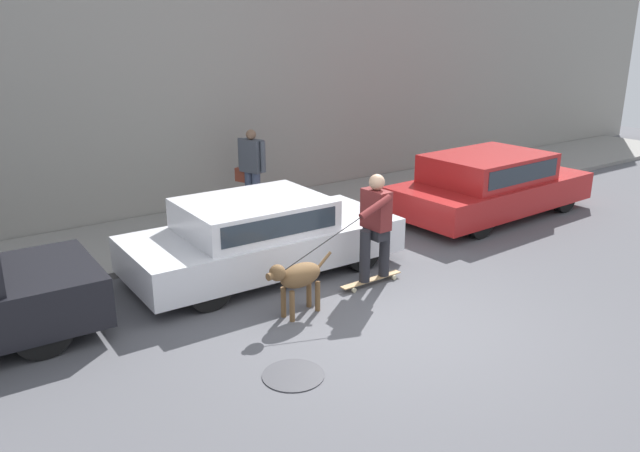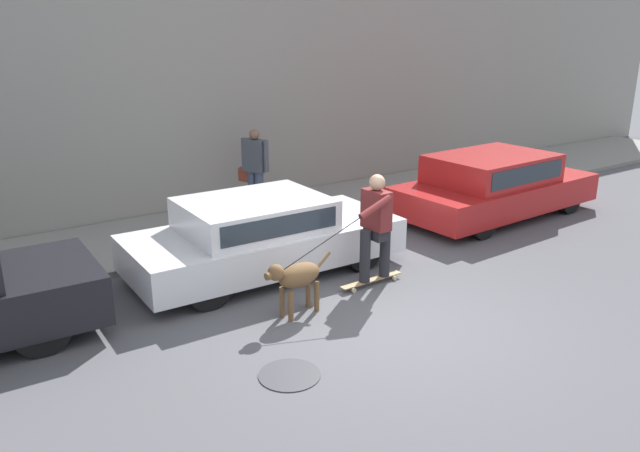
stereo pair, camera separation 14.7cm
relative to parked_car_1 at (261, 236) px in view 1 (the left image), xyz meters
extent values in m
plane|color=#545459|center=(0.45, -2.42, -0.58)|extent=(36.00, 36.00, 0.00)
cube|color=gray|center=(0.45, 3.79, 1.89)|extent=(32.00, 0.30, 4.93)
cube|color=gray|center=(0.45, 2.34, -0.53)|extent=(30.00, 2.57, 0.10)
cylinder|color=black|center=(-3.31, 0.69, -0.24)|extent=(0.68, 0.22, 0.67)
cylinder|color=black|center=(-3.35, -0.77, -0.24)|extent=(0.68, 0.22, 0.67)
cylinder|color=black|center=(1.35, 0.74, -0.26)|extent=(0.64, 0.21, 0.63)
cylinder|color=black|center=(1.32, -0.79, -0.26)|extent=(0.64, 0.21, 0.63)
cylinder|color=black|center=(-1.23, 0.79, -0.26)|extent=(0.64, 0.21, 0.63)
cylinder|color=black|center=(-1.26, -0.74, -0.26)|extent=(0.64, 0.21, 0.63)
cube|color=silver|center=(0.04, 0.00, -0.13)|extent=(4.19, 1.86, 0.53)
cube|color=silver|center=(-0.12, 0.00, 0.37)|extent=(2.13, 1.64, 0.46)
cube|color=#28333D|center=(-0.14, -0.80, 0.39)|extent=(1.84, 0.05, 0.30)
cylinder|color=black|center=(6.60, 0.85, -0.27)|extent=(0.62, 0.22, 0.61)
cylinder|color=black|center=(6.66, -0.75, -0.27)|extent=(0.62, 0.22, 0.61)
cylinder|color=black|center=(3.93, 0.75, -0.27)|extent=(0.62, 0.22, 0.61)
cylinder|color=black|center=(3.99, -0.85, -0.27)|extent=(0.62, 0.22, 0.61)
cube|color=#B21E1E|center=(5.30, 0.00, -0.13)|extent=(4.37, 2.00, 0.54)
cube|color=#B21E1E|center=(5.13, -0.01, 0.41)|extent=(2.42, 1.74, 0.53)
cube|color=#28333D|center=(5.16, -0.84, 0.43)|extent=(2.08, 0.09, 0.34)
cylinder|color=brown|center=(-0.54, -1.68, -0.37)|extent=(0.07, 0.07, 0.42)
cylinder|color=brown|center=(-0.57, -1.51, -0.37)|extent=(0.07, 0.07, 0.42)
cylinder|color=brown|center=(-0.09, -1.61, -0.37)|extent=(0.07, 0.07, 0.42)
cylinder|color=brown|center=(-0.12, -1.44, -0.37)|extent=(0.07, 0.07, 0.42)
ellipsoid|color=brown|center=(-0.33, -1.56, -0.03)|extent=(0.68, 0.40, 0.31)
sphere|color=brown|center=(-0.71, -1.61, 0.11)|extent=(0.21, 0.21, 0.21)
cylinder|color=brown|center=(-0.81, -1.63, 0.09)|extent=(0.13, 0.11, 0.10)
cylinder|color=brown|center=(0.09, -1.50, 0.06)|extent=(0.26, 0.08, 0.20)
cylinder|color=beige|center=(0.67, -1.44, -0.55)|extent=(0.07, 0.03, 0.07)
cylinder|color=beige|center=(0.67, -1.29, -0.55)|extent=(0.07, 0.03, 0.07)
cylinder|color=beige|center=(1.45, -1.42, -0.55)|extent=(0.07, 0.03, 0.07)
cylinder|color=beige|center=(1.45, -1.27, -0.55)|extent=(0.07, 0.03, 0.07)
cube|color=#A88456|center=(1.06, -1.35, -0.50)|extent=(1.09, 0.14, 0.02)
cylinder|color=#232328|center=(0.92, -1.36, -0.11)|extent=(0.16, 0.16, 0.78)
cylinder|color=#232328|center=(1.30, -1.35, -0.11)|extent=(0.16, 0.16, 0.78)
cube|color=#232328|center=(1.11, -1.35, 0.20)|extent=(0.20, 0.35, 0.16)
cube|color=maroon|center=(1.11, -1.35, 0.57)|extent=(0.23, 0.45, 0.57)
sphere|color=tan|center=(1.11, -1.35, 0.96)|extent=(0.23, 0.23, 0.23)
cylinder|color=maroon|center=(1.11, -1.08, 0.53)|extent=(0.10, 0.10, 0.54)
cylinder|color=maroon|center=(0.87, -1.62, 0.70)|extent=(0.54, 0.10, 0.29)
cylinder|color=black|center=(-0.05, -1.62, 0.34)|extent=(1.33, 0.02, 0.54)
cylinder|color=#3D4760|center=(1.23, 2.56, -0.05)|extent=(0.16, 0.16, 0.85)
cylinder|color=#3D4760|center=(1.29, 2.39, -0.05)|extent=(0.16, 0.16, 0.85)
cube|color=#424751|center=(1.26, 2.47, 0.68)|extent=(0.37, 0.51, 0.62)
cylinder|color=#424751|center=(1.17, 2.74, 0.70)|extent=(0.10, 0.10, 0.59)
cylinder|color=#424751|center=(1.36, 2.21, 0.70)|extent=(0.10, 0.10, 0.59)
sphere|color=brown|center=(1.26, 2.47, 1.09)|extent=(0.19, 0.19, 0.19)
cube|color=brown|center=(1.17, 2.74, 0.27)|extent=(0.18, 0.28, 0.26)
cylinder|color=#38383D|center=(-1.25, -2.79, -0.57)|extent=(0.69, 0.69, 0.01)
camera|label=1|loc=(-4.48, -7.81, 3.07)|focal=35.00mm
camera|label=2|loc=(-4.36, -7.90, 3.07)|focal=35.00mm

